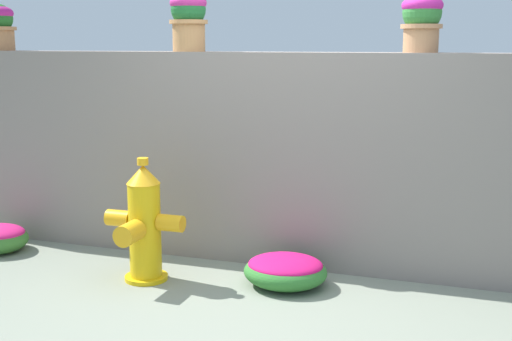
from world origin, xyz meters
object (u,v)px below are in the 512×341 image
Objects in this scene: potted_plant_2 at (422,18)px; fire_hydrant at (144,225)px; potted_plant_1 at (188,16)px; flower_bush_right at (285,270)px.

potted_plant_2 is 0.46× the size of fire_hydrant.
flower_bush_right is at bearing -28.30° from potted_plant_1.
potted_plant_2 is (1.73, 0.05, -0.03)m from potted_plant_1.
flower_bush_right is at bearing 12.50° from fire_hydrant.
potted_plant_1 is at bearing -178.23° from potted_plant_2.
potted_plant_1 is 1.63m from fire_hydrant.
fire_hydrant is at bearing -93.73° from potted_plant_1.
potted_plant_1 is 1.11× the size of potted_plant_2.
potted_plant_1 is 2.05m from flower_bush_right.
fire_hydrant is 1.51× the size of flower_bush_right.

